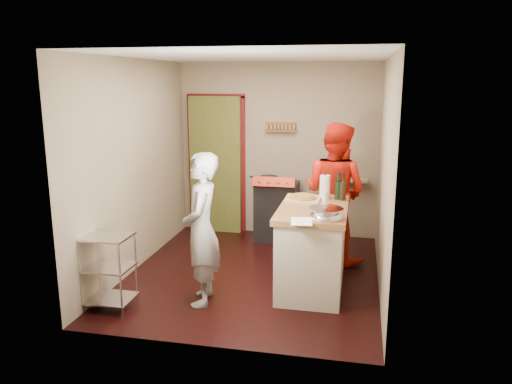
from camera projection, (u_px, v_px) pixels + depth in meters
floor at (253, 274)px, 6.15m from camera, size 3.50×3.50×0.00m
back_wall at (237, 159)px, 7.73m from camera, size 3.00×0.44×2.60m
left_wall at (135, 166)px, 6.16m from camera, size 0.04×3.50×2.60m
right_wall at (385, 175)px, 5.56m from camera, size 0.04×3.50×2.60m
ceiling at (253, 55)px, 5.57m from camera, size 3.00×3.50×0.02m
stove at (277, 210)px, 7.40m from camera, size 0.60×0.63×1.00m
wire_shelving at (109, 268)px, 5.17m from camera, size 0.48×0.40×0.80m
island at (313, 246)px, 5.64m from camera, size 0.75×1.40×1.27m
person_stripe at (202, 229)px, 5.22m from camera, size 0.49×0.65×1.62m
person_red at (334, 193)px, 6.47m from camera, size 1.10×1.02×1.82m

